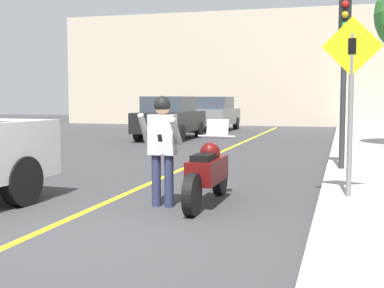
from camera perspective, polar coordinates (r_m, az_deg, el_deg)
The scene contains 9 objects.
ground_plane at distance 6.30m, azimuth -12.83°, elevation -10.23°, with size 80.00×80.00×0.00m, color #38383A.
road_center_line at distance 11.97m, azimuth -1.48°, elevation -2.87°, with size 0.12×36.00×0.01m.
building_backdrop at distance 31.50m, azimuth 10.61°, elevation 7.97°, with size 28.00×1.20×6.66m.
motorcycle at distance 8.20m, azimuth 1.68°, elevation -3.02°, with size 0.62×2.32×1.28m.
person_biker at distance 7.97m, azimuth -3.20°, elevation 0.45°, with size 0.59×0.46×1.66m.
crossing_sign at distance 8.55m, azimuth 16.60°, elevation 5.64°, with size 0.91×0.08×2.76m.
traffic_light at distance 11.95m, azimuth 15.93°, elevation 9.60°, with size 0.26×0.30×3.64m.
parked_car_black at distance 21.02m, azimuth -2.39°, elevation 2.84°, with size 1.88×4.20×1.68m.
parked_car_grey at distance 26.51m, azimuth 2.40°, elevation 3.28°, with size 1.88×4.20×1.68m.
Camera 1 is at (2.95, -5.32, 1.64)m, focal length 50.00 mm.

